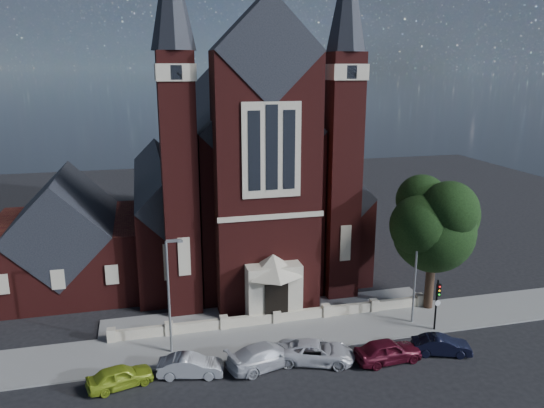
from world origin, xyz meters
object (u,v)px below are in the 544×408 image
at_px(car_lime_van, 120,376).
at_px(car_silver_a, 191,366).
at_px(church, 236,176).
at_px(street_tree, 437,227).
at_px(car_dark_red, 388,351).
at_px(traffic_signal, 437,299).
at_px(car_white_suv, 316,352).
at_px(parish_hall, 66,243).
at_px(car_silver_b, 266,355).
at_px(car_navy, 441,345).
at_px(street_lamp_left, 170,290).
at_px(street_lamp_right, 417,266).

bearing_deg(car_lime_van, car_silver_a, -103.31).
xyz_separation_m(church, street_tree, (12.60, -17.23, -1.23)).
distance_m(car_lime_van, car_dark_red, 17.08).
distance_m(traffic_signal, car_white_suv, 10.17).
xyz_separation_m(parish_hall, traffic_signal, (27.00, -15.57, -1.43)).
height_order(car_silver_b, car_navy, car_silver_b).
height_order(street_lamp_left, car_white_suv, street_lamp_left).
relative_size(street_lamp_right, car_lime_van, 2.04).
bearing_deg(street_tree, church, 126.17).
bearing_deg(parish_hall, street_lamp_right, -28.22).
bearing_deg(car_white_suv, car_dark_red, -84.11).
bearing_deg(traffic_signal, street_lamp_right, 120.01).
bearing_deg(car_navy, car_silver_a, 102.42).
xyz_separation_m(traffic_signal, car_white_suv, (-9.83, -1.82, -1.87)).
bearing_deg(street_lamp_right, car_dark_red, -133.82).
bearing_deg(church, street_lamp_right, -61.96).
relative_size(car_silver_b, car_white_suv, 1.04).
height_order(church, car_silver_a, church).
xyz_separation_m(parish_hall, street_tree, (28.60, -12.29, 2.95)).
bearing_deg(car_silver_a, street_lamp_left, 28.51).
bearing_deg(street_lamp_right, traffic_signal, -59.99).
bearing_deg(church, car_silver_b, -95.49).
relative_size(street_lamp_right, traffic_signal, 2.02).
bearing_deg(street_lamp_right, street_lamp_left, 180.00).
xyz_separation_m(car_lime_van, car_dark_red, (17.02, -1.34, 0.09)).
height_order(car_silver_a, car_white_suv, car_white_suv).
distance_m(car_silver_a, car_dark_red, 12.85).
xyz_separation_m(church, street_lamp_left, (-7.91, -18.94, -3.59)).
bearing_deg(church, street_lamp_left, -112.66).
relative_size(church, street_tree, 3.26).
distance_m(church, car_silver_b, 23.36).
bearing_deg(car_lime_van, car_navy, -108.84).
height_order(car_lime_van, car_dark_red, car_dark_red).
bearing_deg(car_navy, car_white_suv, 99.88).
height_order(street_lamp_left, car_lime_van, street_lamp_left).
xyz_separation_m(car_silver_b, car_dark_red, (7.88, -1.40, -0.00)).
relative_size(street_lamp_right, car_white_suv, 1.58).
relative_size(street_lamp_left, car_silver_b, 1.52).
bearing_deg(car_lime_van, street_lamp_right, -96.62).
height_order(street_tree, car_dark_red, street_tree).
bearing_deg(street_lamp_left, car_navy, -14.49).
bearing_deg(traffic_signal, car_dark_red, -150.73).
distance_m(parish_hall, street_lamp_right, 29.62).
relative_size(church, street_lamp_right, 4.31).
bearing_deg(car_dark_red, church, 10.52).
xyz_separation_m(street_tree, car_white_suv, (-11.43, -5.10, -6.25)).
distance_m(traffic_signal, car_navy, 3.78).
height_order(street_lamp_left, car_silver_a, street_lamp_left).
distance_m(street_lamp_left, traffic_signal, 19.08).
relative_size(street_lamp_left, traffic_signal, 2.02).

